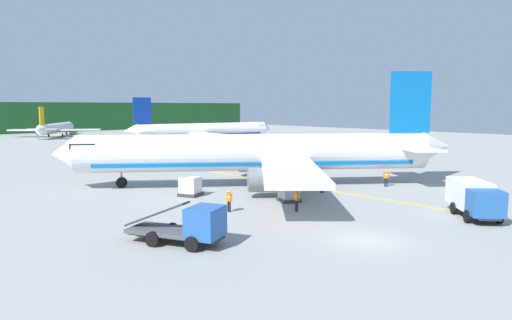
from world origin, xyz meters
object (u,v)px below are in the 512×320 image
(cargo_container_near, at_px, (190,186))
(airliner_foreground, at_px, (261,153))
(airliner_far_taxiway, at_px, (56,128))
(cargo_container_mid, at_px, (289,191))
(service_truck_fuel, at_px, (190,226))
(crew_supervisor, at_px, (386,176))
(crew_marshaller, at_px, (297,198))
(crew_loader_right, at_px, (322,183))
(crew_loader_left, at_px, (229,199))
(service_truck_baggage, at_px, (474,197))
(airliner_mid_apron, at_px, (203,131))

(cargo_container_near, bearing_deg, airliner_foreground, -3.71)
(airliner_far_taxiway, relative_size, cargo_container_mid, 11.10)
(service_truck_fuel, bearing_deg, crew_supervisor, 5.45)
(cargo_container_mid, distance_m, crew_marshaller, 3.76)
(cargo_container_near, relative_size, crew_loader_right, 1.43)
(crew_loader_right, bearing_deg, crew_loader_left, 179.73)
(airliner_far_taxiway, bearing_deg, crew_marshaller, -100.78)
(cargo_container_mid, xyz_separation_m, crew_supervisor, (12.80, -1.90, 0.08))
(crew_supervisor, bearing_deg, crew_marshaller, -176.00)
(service_truck_baggage, height_order, crew_loader_right, service_truck_baggage)
(service_truck_fuel, relative_size, cargo_container_near, 2.69)
(airliner_far_taxiway, xyz_separation_m, cargo_container_mid, (-17.25, -99.88, -1.32))
(airliner_foreground, height_order, crew_marshaller, airliner_foreground)
(airliner_mid_apron, height_order, crew_supervisor, airliner_mid_apron)
(airliner_foreground, bearing_deg, crew_supervisor, -46.91)
(cargo_container_near, xyz_separation_m, crew_loader_right, (10.00, -7.51, 0.10))
(crew_marshaller, bearing_deg, airliner_mid_apron, 59.19)
(crew_loader_left, bearing_deg, airliner_far_taxiway, 76.68)
(airliner_mid_apron, height_order, crew_loader_right, airliner_mid_apron)
(airliner_far_taxiway, bearing_deg, crew_loader_right, -96.83)
(service_truck_baggage, distance_m, crew_loader_left, 18.44)
(airliner_mid_apron, bearing_deg, crew_loader_left, -125.35)
(crew_loader_left, xyz_separation_m, crew_loader_right, (11.61, -0.06, -0.03))
(airliner_mid_apron, bearing_deg, service_truck_baggage, -111.00)
(airliner_foreground, distance_m, cargo_container_near, 9.03)
(crew_marshaller, xyz_separation_m, crew_supervisor, (15.13, 1.06, -0.01))
(service_truck_baggage, xyz_separation_m, crew_marshaller, (-8.21, 10.31, -0.43))
(airliner_foreground, bearing_deg, crew_loader_left, -146.16)
(service_truck_fuel, bearing_deg, airliner_mid_apron, 52.31)
(service_truck_fuel, bearing_deg, airliner_far_taxiway, 73.55)
(airliner_mid_apron, distance_m, crew_loader_right, 59.91)
(service_truck_fuel, distance_m, crew_supervisor, 26.46)
(cargo_container_mid, bearing_deg, airliner_far_taxiway, 80.20)
(crew_loader_right, bearing_deg, crew_supervisor, -18.20)
(airliner_far_taxiway, bearing_deg, service_truck_fuel, -106.45)
(airliner_mid_apron, height_order, cargo_container_mid, airliner_mid_apron)
(crew_supervisor, bearing_deg, service_truck_fuel, -174.55)
(airliner_far_taxiway, distance_m, cargo_container_near, 94.41)
(airliner_mid_apron, distance_m, airliner_far_taxiway, 47.88)
(cargo_container_mid, bearing_deg, cargo_container_near, 119.96)
(airliner_mid_apron, relative_size, crew_loader_right, 20.72)
(airliner_foreground, relative_size, crew_loader_right, 20.93)
(service_truck_baggage, xyz_separation_m, crew_loader_left, (-12.14, 13.87, -0.47))
(airliner_foreground, distance_m, crew_supervisor, 13.07)
(crew_loader_left, relative_size, crew_supervisor, 0.97)
(service_truck_baggage, distance_m, cargo_container_mid, 14.52)
(cargo_container_near, bearing_deg, crew_loader_right, -36.89)
(crew_loader_left, relative_size, crew_loader_right, 1.03)
(airliner_foreground, distance_m, crew_loader_left, 12.60)
(service_truck_fuel, relative_size, crew_loader_right, 3.83)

